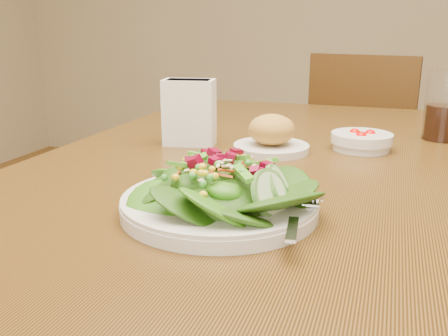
{
  "coord_description": "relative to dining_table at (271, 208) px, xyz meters",
  "views": [
    {
      "loc": [
        0.21,
        -0.91,
        1.0
      ],
      "look_at": [
        -0.01,
        -0.28,
        0.81
      ],
      "focal_mm": 40.0,
      "sensor_mm": 36.0,
      "label": 1
    }
  ],
  "objects": [
    {
      "name": "salad_plate",
      "position": [
        0.0,
        -0.3,
        0.13
      ],
      "size": [
        0.28,
        0.27,
        0.08
      ],
      "rotation": [
        0.0,
        0.0,
        0.39
      ],
      "color": "silver",
      "rests_on": "dining_table"
    },
    {
      "name": "napkin_holder",
      "position": [
        -0.2,
        0.06,
        0.18
      ],
      "size": [
        0.12,
        0.08,
        0.14
      ],
      "rotation": [
        0.0,
        0.0,
        0.17
      ],
      "color": "white",
      "rests_on": "dining_table"
    },
    {
      "name": "chair_far",
      "position": [
        0.12,
        1.1,
        -0.18
      ],
      "size": [
        0.48,
        0.48,
        0.89
      ],
      "rotation": [
        0.0,
        0.0,
        2.97
      ],
      "color": "#47290A",
      "rests_on": "ground_plane"
    },
    {
      "name": "dining_table",
      "position": [
        0.0,
        0.0,
        0.0
      ],
      "size": [
        0.9,
        1.4,
        0.75
      ],
      "color": "brown",
      "rests_on": "ground_plane"
    },
    {
      "name": "tomato_bowl",
      "position": [
        0.16,
        0.13,
        0.12
      ],
      "size": [
        0.13,
        0.13,
        0.04
      ],
      "color": "silver",
      "rests_on": "dining_table"
    },
    {
      "name": "bread_plate",
      "position": [
        -0.02,
        0.06,
        0.13
      ],
      "size": [
        0.15,
        0.15,
        0.08
      ],
      "color": "silver",
      "rests_on": "dining_table"
    },
    {
      "name": "drinking_glass",
      "position": [
        0.32,
        0.29,
        0.17
      ],
      "size": [
        0.09,
        0.09,
        0.16
      ],
      "color": "silver",
      "rests_on": "dining_table"
    }
  ]
}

